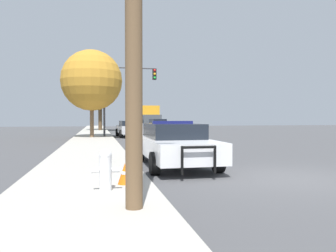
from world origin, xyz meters
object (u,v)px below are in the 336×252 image
(tree_sidewalk_mid, at_px, (92,80))
(traffic_light, at_px, (125,86))
(police_car, at_px, (174,143))
(car_background_midblock, at_px, (129,128))
(box_truck, at_px, (150,117))
(tree_sidewalk_far, at_px, (100,85))
(fire_hydrant, at_px, (105,168))
(car_background_distant, at_px, (139,124))
(traffic_cone, at_px, (125,174))
(car_background_oncoming, at_px, (158,125))

(tree_sidewalk_mid, bearing_deg, traffic_light, 23.01)
(police_car, height_order, car_background_midblock, police_car)
(car_background_midblock, distance_m, box_truck, 18.91)
(tree_sidewalk_far, bearing_deg, traffic_light, -82.18)
(fire_hydrant, height_order, car_background_distant, car_background_distant)
(box_truck, bearing_deg, fire_hydrant, 82.88)
(box_truck, bearing_deg, traffic_cone, 83.35)
(traffic_cone, bearing_deg, car_background_midblock, 84.26)
(traffic_light, relative_size, car_background_oncoming, 1.22)
(car_background_oncoming, xyz_separation_m, box_truck, (0.46, 8.96, 0.94))
(fire_hydrant, distance_m, traffic_light, 20.07)
(police_car, bearing_deg, car_background_oncoming, -99.27)
(car_background_midblock, height_order, tree_sidewalk_mid, tree_sidewalk_mid)
(traffic_light, bearing_deg, police_car, -88.92)
(traffic_light, distance_m, car_background_oncoming, 11.70)
(police_car, distance_m, box_truck, 35.28)
(car_background_distant, height_order, tree_sidewalk_mid, tree_sidewalk_mid)
(police_car, relative_size, tree_sidewalk_far, 0.67)
(traffic_light, bearing_deg, fire_hydrant, -95.86)
(traffic_light, xyz_separation_m, car_background_distant, (3.42, 17.85, -3.36))
(police_car, xyz_separation_m, car_background_distant, (3.12, 33.59, -0.01))
(fire_hydrant, relative_size, tree_sidewalk_mid, 0.13)
(fire_hydrant, distance_m, tree_sidewalk_far, 33.26)
(tree_sidewalk_far, height_order, tree_sidewalk_mid, tree_sidewalk_far)
(car_background_midblock, height_order, box_truck, box_truck)
(traffic_light, bearing_deg, car_background_distant, 79.15)
(box_truck, bearing_deg, tree_sidewalk_mid, 72.65)
(fire_hydrant, relative_size, box_truck, 0.11)
(car_background_oncoming, xyz_separation_m, tree_sidewalk_far, (-6.40, 3.00, 4.69))
(police_car, height_order, traffic_cone, police_car)
(traffic_light, xyz_separation_m, car_background_midblock, (0.42, 0.89, -3.36))
(car_background_distant, bearing_deg, tree_sidewalk_mid, -104.59)
(car_background_oncoming, relative_size, tree_sidewalk_far, 0.59)
(tree_sidewalk_far, bearing_deg, fire_hydrant, -90.34)
(box_truck, distance_m, tree_sidewalk_mid, 21.83)
(car_background_oncoming, height_order, traffic_cone, car_background_oncoming)
(police_car, relative_size, car_background_midblock, 1.13)
(police_car, height_order, tree_sidewalk_mid, tree_sidewalk_mid)
(tree_sidewalk_mid, xyz_separation_m, traffic_cone, (0.97, -17.98, -4.01))
(fire_hydrant, relative_size, car_background_distant, 0.21)
(police_car, height_order, tree_sidewalk_far, tree_sidewalk_far)
(car_background_midblock, xyz_separation_m, box_truck, (4.61, 18.32, 0.99))
(police_car, relative_size, traffic_light, 0.93)
(car_background_distant, distance_m, car_background_oncoming, 7.69)
(fire_hydrant, xyz_separation_m, tree_sidewalk_far, (0.20, 32.90, 4.88))
(fire_hydrant, bearing_deg, box_truck, 79.72)
(box_truck, bearing_deg, tree_sidewalk_far, 44.17)
(car_background_midblock, bearing_deg, tree_sidewalk_mid, -148.90)
(police_car, relative_size, car_background_oncoming, 1.13)
(box_truck, relative_size, tree_sidewalk_far, 0.96)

